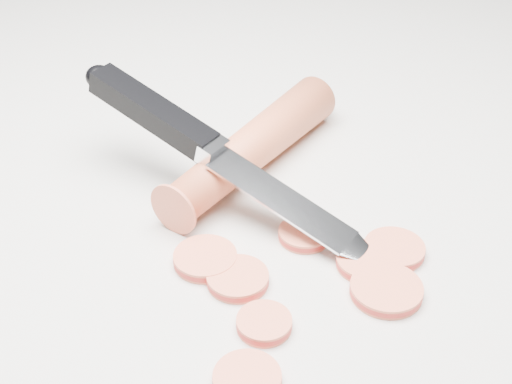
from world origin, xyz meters
name	(u,v)px	position (x,y,z in m)	size (l,w,h in m)	color
ground	(251,225)	(0.00, 0.00, 0.00)	(2.40, 2.40, 0.00)	beige
carrot	(253,147)	(0.03, 0.06, 0.02)	(0.03, 0.03, 0.17)	#D4542F
carrot_slice_0	(238,279)	(-0.03, -0.04, 0.00)	(0.04, 0.04, 0.01)	#E75F3F
carrot_slice_1	(264,323)	(-0.03, -0.08, 0.00)	(0.03, 0.03, 0.01)	#E75F3F
carrot_slice_2	(386,290)	(0.04, -0.09, 0.00)	(0.04, 0.04, 0.01)	#E75F3F
carrot_slice_3	(304,234)	(0.03, -0.02, 0.00)	(0.03, 0.03, 0.01)	#E75F3F
carrot_slice_4	(394,249)	(0.07, -0.06, 0.00)	(0.04, 0.04, 0.01)	#E75F3F
carrot_slice_5	(205,259)	(-0.04, -0.02, 0.00)	(0.04, 0.04, 0.01)	#E75F3F
carrot_slice_6	(243,281)	(-0.03, -0.05, 0.00)	(0.03, 0.03, 0.01)	#E75F3F
carrot_slice_7	(247,379)	(-0.05, -0.11, 0.00)	(0.03, 0.03, 0.01)	#E75F3F
carrot_slice_8	(366,262)	(0.05, -0.06, 0.00)	(0.03, 0.03, 0.01)	#E75F3F
kitchen_knife	(229,158)	(0.00, 0.03, 0.04)	(0.15, 0.22, 0.07)	silver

